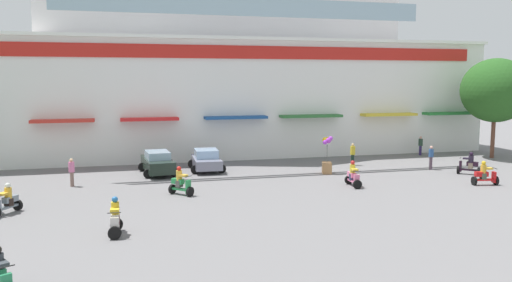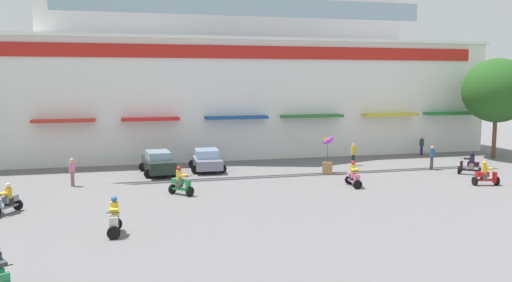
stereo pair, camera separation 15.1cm
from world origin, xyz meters
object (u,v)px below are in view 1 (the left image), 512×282
(scooter_rider_7, at_px, (485,175))
(pedestrian_0, at_px, (431,156))
(scooter_rider_1, at_px, (353,176))
(plaza_tree_1, at_px, (495,90))
(pedestrian_2, at_px, (72,170))
(pedestrian_3, at_px, (421,144))
(scooter_rider_0, at_px, (181,183))
(scooter_rider_8, at_px, (7,201))
(scooter_rider_2, at_px, (115,219))
(scooter_rider_5, at_px, (0,275))
(pedestrian_1, at_px, (353,153))
(parked_car_0, at_px, (158,162))
(scooter_rider_4, at_px, (469,165))
(balloon_vendor_cart, at_px, (327,159))
(parked_car_1, at_px, (206,160))

(scooter_rider_7, relative_size, pedestrian_0, 0.93)
(scooter_rider_1, bearing_deg, plaza_tree_1, 25.00)
(scooter_rider_1, relative_size, pedestrian_2, 0.92)
(scooter_rider_1, height_order, pedestrian_3, pedestrian_3)
(scooter_rider_0, relative_size, scooter_rider_8, 1.02)
(scooter_rider_0, bearing_deg, scooter_rider_2, -117.24)
(scooter_rider_5, relative_size, pedestrian_1, 0.91)
(parked_car_0, xyz_separation_m, scooter_rider_4, (19.79, -5.38, -0.14))
(plaza_tree_1, bearing_deg, scooter_rider_1, -155.00)
(scooter_rider_4, distance_m, pedestrian_3, 8.61)
(scooter_rider_0, bearing_deg, plaza_tree_1, 15.18)
(pedestrian_3, bearing_deg, pedestrian_0, -116.69)
(scooter_rider_7, height_order, scooter_rider_8, scooter_rider_7)
(scooter_rider_1, height_order, scooter_rider_4, scooter_rider_1)
(parked_car_0, distance_m, pedestrian_0, 18.71)
(scooter_rider_2, height_order, pedestrian_2, pedestrian_2)
(pedestrian_2, distance_m, balloon_vendor_cart, 16.02)
(scooter_rider_8, bearing_deg, scooter_rider_1, 4.76)
(scooter_rider_4, xyz_separation_m, scooter_rider_5, (-25.51, -12.80, -0.04))
(parked_car_0, height_order, pedestrian_2, pedestrian_2)
(scooter_rider_0, distance_m, scooter_rider_5, 13.31)
(scooter_rider_2, xyz_separation_m, pedestrian_0, (21.00, 9.95, 0.31))
(parked_car_0, relative_size, scooter_rider_8, 2.85)
(plaza_tree_1, distance_m, pedestrian_1, 13.10)
(plaza_tree_1, relative_size, scooter_rider_1, 5.16)
(scooter_rider_0, distance_m, pedestrian_2, 7.04)
(pedestrian_3, bearing_deg, pedestrian_1, -157.57)
(scooter_rider_0, xyz_separation_m, scooter_rider_8, (-8.26, -1.83, -0.07))
(pedestrian_1, relative_size, pedestrian_2, 0.97)
(parked_car_1, relative_size, balloon_vendor_cart, 1.56)
(scooter_rider_2, bearing_deg, parked_car_1, 66.54)
(pedestrian_2, bearing_deg, scooter_rider_2, -75.97)
(scooter_rider_0, relative_size, scooter_rider_1, 1.03)
(plaza_tree_1, xyz_separation_m, pedestrian_1, (-12.31, -0.43, -4.45))
(balloon_vendor_cart, bearing_deg, pedestrian_3, 28.12)
(scooter_rider_7, distance_m, pedestrian_2, 24.32)
(balloon_vendor_cart, bearing_deg, pedestrian_2, -179.65)
(pedestrian_0, distance_m, balloon_vendor_cart, 7.57)
(pedestrian_1, distance_m, pedestrian_2, 19.28)
(parked_car_1, height_order, pedestrian_2, pedestrian_2)
(scooter_rider_0, height_order, scooter_rider_7, scooter_rider_0)
(parked_car_0, relative_size, scooter_rider_7, 2.82)
(scooter_rider_0, relative_size, pedestrian_3, 1.00)
(scooter_rider_7, bearing_deg, pedestrian_1, 118.25)
(scooter_rider_1, relative_size, scooter_rider_5, 1.05)
(parked_car_1, height_order, pedestrian_0, pedestrian_0)
(scooter_rider_5, bearing_deg, plaza_tree_1, 30.07)
(scooter_rider_5, distance_m, balloon_vendor_cart, 22.75)
(scooter_rider_0, distance_m, pedestrian_0, 18.01)
(parked_car_0, bearing_deg, plaza_tree_1, 0.78)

